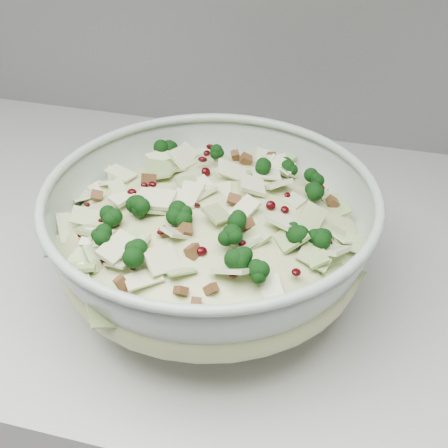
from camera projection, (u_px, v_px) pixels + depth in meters
The scene contains 2 objects.
mixing_bowl at pixel (211, 242), 0.62m from camera, with size 0.35×0.35×0.13m.
salad at pixel (211, 225), 0.61m from camera, with size 0.31×0.31×0.13m.
Camera 1 is at (-0.37, 1.13, 1.35)m, focal length 50.00 mm.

